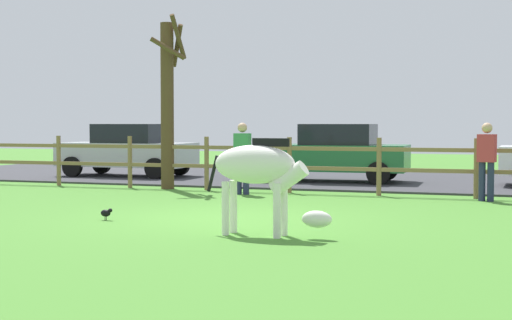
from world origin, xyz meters
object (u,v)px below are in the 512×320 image
at_px(zebra, 260,172).
at_px(crow_on_grass, 106,213).
at_px(bare_tree, 168,101).
at_px(visitor_right_of_tree, 487,158).
at_px(parked_car_silver, 128,150).
at_px(parked_car_green, 334,152).
at_px(visitor_left_of_tree, 242,155).

height_order(zebra, crow_on_grass, zebra).
xyz_separation_m(bare_tree, zebra, (4.89, -6.85, -1.26)).
relative_size(crow_on_grass, visitor_right_of_tree, 0.13).
distance_m(zebra, crow_on_grass, 3.23).
bearing_deg(zebra, parked_car_silver, 127.92).
bearing_deg(parked_car_silver, bare_tree, -47.34).
bearing_deg(parked_car_silver, crow_on_grass, -62.61).
distance_m(bare_tree, parked_car_silver, 4.51).
distance_m(crow_on_grass, visitor_right_of_tree, 8.03).
xyz_separation_m(zebra, parked_car_green, (-1.46, 10.02, -0.08)).
height_order(parked_car_green, visitor_right_of_tree, visitor_right_of_tree).
bearing_deg(bare_tree, crow_on_grass, -72.93).
bearing_deg(visitor_left_of_tree, bare_tree, 160.82).
distance_m(crow_on_grass, parked_car_green, 9.38).
relative_size(visitor_left_of_tree, visitor_right_of_tree, 1.00).
height_order(bare_tree, parked_car_silver, bare_tree).
relative_size(parked_car_green, visitor_right_of_tree, 2.49).
height_order(crow_on_grass, parked_car_green, parked_car_green).
distance_m(zebra, parked_car_green, 10.12).
bearing_deg(visitor_right_of_tree, zebra, -113.48).
xyz_separation_m(crow_on_grass, parked_car_silver, (-4.77, 9.21, 0.72)).
relative_size(parked_car_silver, parked_car_green, 0.99).
xyz_separation_m(zebra, visitor_left_of_tree, (-2.61, 6.06, -0.02)).
height_order(zebra, visitor_right_of_tree, visitor_right_of_tree).
xyz_separation_m(crow_on_grass, visitor_right_of_tree, (5.77, 5.52, 0.78)).
height_order(parked_car_silver, visitor_right_of_tree, visitor_right_of_tree).
distance_m(parked_car_silver, parked_car_green, 6.34).
xyz_separation_m(crow_on_grass, parked_car_green, (1.57, 9.22, 0.72)).
bearing_deg(visitor_right_of_tree, bare_tree, 176.01).
xyz_separation_m(parked_car_green, visitor_right_of_tree, (4.20, -3.70, 0.06)).
distance_m(bare_tree, visitor_left_of_tree, 2.73).
xyz_separation_m(bare_tree, visitor_left_of_tree, (2.28, -0.79, -1.28)).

